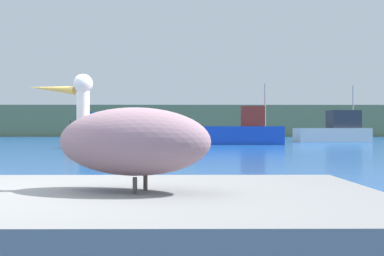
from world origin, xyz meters
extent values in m
cube|color=#6B7A51|center=(0.00, 80.84, 2.77)|extent=(140.00, 14.23, 5.55)
cube|color=slate|center=(0.90, -0.09, 0.34)|extent=(3.41, 2.28, 0.68)
ellipsoid|color=gray|center=(0.90, -0.09, 1.03)|extent=(1.20, 0.81, 0.47)
cylinder|color=white|center=(0.53, 0.02, 1.24)|extent=(0.09, 0.09, 0.30)
sphere|color=white|center=(0.53, 0.02, 1.43)|extent=(0.14, 0.14, 0.14)
cone|color=gold|center=(0.28, 0.09, 1.40)|extent=(0.38, 0.17, 0.09)
cylinder|color=#4C4742|center=(0.92, -0.19, 0.74)|extent=(0.03, 0.03, 0.11)
cylinder|color=#4C4742|center=(0.97, -0.02, 0.74)|extent=(0.03, 0.03, 0.11)
cube|color=orange|center=(-3.56, 24.32, 0.51)|extent=(5.78, 2.53, 1.03)
cube|color=#1E6099|center=(-4.54, 24.51, 1.63)|extent=(1.84, 1.56, 1.20)
cylinder|color=#B2B2B2|center=(-5.21, 24.64, 2.74)|extent=(0.12, 0.12, 3.42)
cylinder|color=#3F382D|center=(-6.20, 24.83, 1.38)|extent=(0.10, 0.10, 0.70)
cube|color=blue|center=(5.16, 31.35, 0.71)|extent=(6.86, 2.18, 1.41)
cube|color=maroon|center=(6.24, 31.32, 2.19)|extent=(1.80, 1.51, 1.56)
cylinder|color=#B2B2B2|center=(7.20, 31.28, 3.09)|extent=(0.12, 0.12, 3.35)
cube|color=white|center=(14.95, 39.04, 0.66)|extent=(7.28, 2.92, 1.31)
cube|color=#2D333D|center=(16.09, 39.18, 2.16)|extent=(3.01, 2.06, 1.70)
cylinder|color=#B2B2B2|center=(17.06, 39.29, 3.35)|extent=(0.12, 0.12, 4.08)
camera|label=1|loc=(1.28, -3.11, 1.10)|focal=41.41mm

